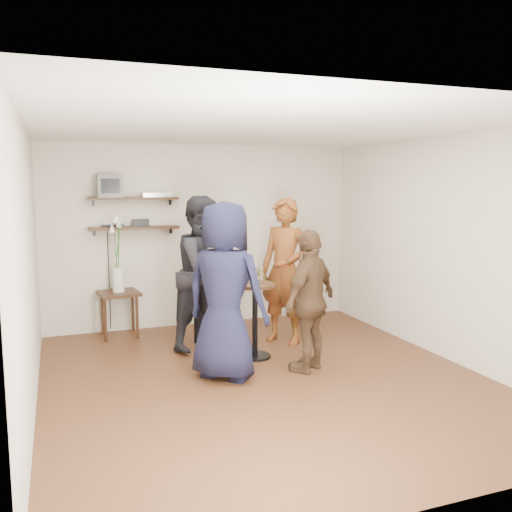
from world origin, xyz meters
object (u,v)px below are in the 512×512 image
(person_plaid, at_px, (285,271))
(radio, at_px, (140,223))
(side_table, at_px, (119,299))
(person_brown, at_px, (310,301))
(dvd_deck, at_px, (157,195))
(person_dark, at_px, (205,273))
(drinks_table, at_px, (255,310))
(person_navy, at_px, (225,291))
(crt_monitor, at_px, (109,186))

(person_plaid, bearing_deg, radio, -164.25)
(side_table, relative_size, person_plaid, 0.33)
(radio, distance_m, person_brown, 2.80)
(dvd_deck, relative_size, person_brown, 0.26)
(radio, bearing_deg, dvd_deck, 0.00)
(person_dark, xyz_separation_m, person_brown, (0.86, -1.22, -0.17))
(radio, bearing_deg, side_table, -152.65)
(person_dark, bearing_deg, drinks_table, -90.00)
(person_plaid, relative_size, person_navy, 1.00)
(side_table, xyz_separation_m, person_dark, (0.96, -0.87, 0.44))
(drinks_table, distance_m, person_dark, 0.84)
(person_plaid, bearing_deg, crt_monitor, -158.63)
(radio, relative_size, person_brown, 0.14)
(radio, xyz_separation_m, person_dark, (0.62, -1.05, -0.57))
(crt_monitor, height_order, dvd_deck, crt_monitor)
(side_table, distance_m, drinks_table, 2.03)
(radio, bearing_deg, person_navy, -76.06)
(dvd_deck, distance_m, person_navy, 2.40)
(dvd_deck, bearing_deg, drinks_table, -63.08)
(person_navy, bearing_deg, dvd_deck, -37.05)
(crt_monitor, relative_size, person_dark, 0.17)
(drinks_table, bearing_deg, person_dark, 126.59)
(crt_monitor, height_order, person_plaid, crt_monitor)
(person_plaid, height_order, person_brown, person_plaid)
(person_brown, bearing_deg, dvd_deck, -94.92)
(dvd_deck, xyz_separation_m, drinks_table, (0.84, -1.65, -1.32))
(dvd_deck, relative_size, person_navy, 0.21)
(side_table, bearing_deg, crt_monitor, 108.24)
(person_plaid, xyz_separation_m, person_navy, (-1.11, -0.99, 0.00))
(radio, relative_size, person_dark, 0.12)
(side_table, distance_m, person_navy, 2.23)
(person_plaid, bearing_deg, drinks_table, -90.00)
(person_brown, bearing_deg, side_table, -82.81)
(crt_monitor, distance_m, radio, 0.64)
(crt_monitor, xyz_separation_m, drinks_table, (1.46, -1.65, -1.44))
(person_plaid, relative_size, person_brown, 1.20)
(drinks_table, distance_m, person_navy, 0.83)
(dvd_deck, xyz_separation_m, person_dark, (0.39, -1.05, -0.95))
(crt_monitor, relative_size, drinks_table, 0.36)
(crt_monitor, bearing_deg, dvd_deck, 0.00)
(person_dark, bearing_deg, person_brown, -91.39)
(radio, xyz_separation_m, person_brown, (1.48, -2.27, -0.74))
(crt_monitor, distance_m, person_plaid, 2.60)
(person_brown, bearing_deg, person_plaid, -132.62)
(crt_monitor, height_order, side_table, crt_monitor)
(crt_monitor, xyz_separation_m, radio, (0.40, 0.00, -0.50))
(drinks_table, bearing_deg, person_plaid, 38.58)
(person_navy, bearing_deg, drinks_table, -90.00)
(dvd_deck, relative_size, person_dark, 0.21)
(person_plaid, xyz_separation_m, person_brown, (-0.17, -1.08, -0.15))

